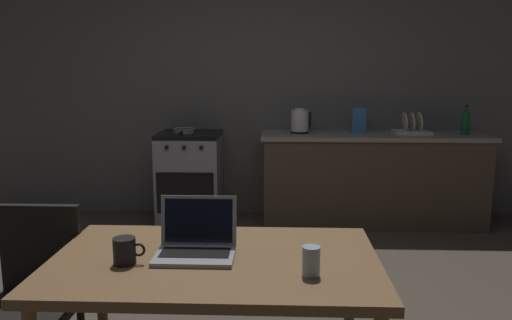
{
  "coord_description": "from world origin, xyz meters",
  "views": [
    {
      "loc": [
        0.26,
        -2.8,
        1.52
      ],
      "look_at": [
        0.1,
        0.94,
        0.84
      ],
      "focal_mm": 35.92,
      "sensor_mm": 36.0,
      "label": 1
    }
  ],
  "objects_px": {
    "chair": "(34,291)",
    "electric_kettle": "(300,121)",
    "laptop": "(196,244)",
    "bottle": "(466,121)",
    "stove_oven": "(190,177)",
    "cereal_box": "(359,120)",
    "frying_pan": "(184,130)",
    "coffee_mug": "(125,251)",
    "dining_table": "(215,275)",
    "drinking_glass": "(311,261)",
    "dish_rack": "(412,129)"
  },
  "relations": [
    {
      "from": "coffee_mug",
      "to": "drinking_glass",
      "type": "distance_m",
      "value": 0.73
    },
    {
      "from": "electric_kettle",
      "to": "drinking_glass",
      "type": "xyz_separation_m",
      "value": [
        -0.09,
        -3.14,
        -0.19
      ]
    },
    {
      "from": "frying_pan",
      "to": "laptop",
      "type": "bearing_deg",
      "value": -78.79
    },
    {
      "from": "coffee_mug",
      "to": "dish_rack",
      "type": "distance_m",
      "value": 3.59
    },
    {
      "from": "chair",
      "to": "dish_rack",
      "type": "bearing_deg",
      "value": 30.67
    },
    {
      "from": "dining_table",
      "to": "bottle",
      "type": "xyz_separation_m",
      "value": [
        2.03,
        2.93,
        0.34
      ]
    },
    {
      "from": "laptop",
      "to": "bottle",
      "type": "bearing_deg",
      "value": 52.22
    },
    {
      "from": "cereal_box",
      "to": "electric_kettle",
      "type": "bearing_deg",
      "value": -177.98
    },
    {
      "from": "stove_oven",
      "to": "electric_kettle",
      "type": "distance_m",
      "value": 1.21
    },
    {
      "from": "frying_pan",
      "to": "coffee_mug",
      "type": "bearing_deg",
      "value": -84.06
    },
    {
      "from": "chair",
      "to": "drinking_glass",
      "type": "bearing_deg",
      "value": -34.3
    },
    {
      "from": "frying_pan",
      "to": "coffee_mug",
      "type": "relative_size",
      "value": 3.05
    },
    {
      "from": "dining_table",
      "to": "drinking_glass",
      "type": "relative_size",
      "value": 11.84
    },
    {
      "from": "chair",
      "to": "cereal_box",
      "type": "xyz_separation_m",
      "value": [
        1.89,
        2.82,
        0.5
      ]
    },
    {
      "from": "laptop",
      "to": "cereal_box",
      "type": "bearing_deg",
      "value": 67.63
    },
    {
      "from": "stove_oven",
      "to": "drinking_glass",
      "type": "distance_m",
      "value": 3.31
    },
    {
      "from": "stove_oven",
      "to": "dish_rack",
      "type": "xyz_separation_m",
      "value": [
        2.15,
        0.0,
        0.49
      ]
    },
    {
      "from": "stove_oven",
      "to": "chair",
      "type": "distance_m",
      "value": 2.81
    },
    {
      "from": "stove_oven",
      "to": "coffee_mug",
      "type": "height_order",
      "value": "stove_oven"
    },
    {
      "from": "electric_kettle",
      "to": "drinking_glass",
      "type": "distance_m",
      "value": 3.15
    },
    {
      "from": "cereal_box",
      "to": "frying_pan",
      "type": "bearing_deg",
      "value": -178.29
    },
    {
      "from": "chair",
      "to": "coffee_mug",
      "type": "bearing_deg",
      "value": -45.16
    },
    {
      "from": "chair",
      "to": "electric_kettle",
      "type": "relative_size",
      "value": 3.71
    },
    {
      "from": "coffee_mug",
      "to": "dining_table",
      "type": "bearing_deg",
      "value": 12.65
    },
    {
      "from": "laptop",
      "to": "frying_pan",
      "type": "bearing_deg",
      "value": 99.47
    },
    {
      "from": "laptop",
      "to": "cereal_box",
      "type": "xyz_separation_m",
      "value": [
        1.12,
        2.97,
        0.21
      ]
    },
    {
      "from": "stove_oven",
      "to": "chair",
      "type": "xyz_separation_m",
      "value": [
        -0.24,
        -2.8,
        0.07
      ]
    },
    {
      "from": "chair",
      "to": "laptop",
      "type": "bearing_deg",
      "value": -29.39
    },
    {
      "from": "laptop",
      "to": "dish_rack",
      "type": "bearing_deg",
      "value": 59.39
    },
    {
      "from": "chair",
      "to": "frying_pan",
      "type": "bearing_deg",
      "value": 67.21
    },
    {
      "from": "electric_kettle",
      "to": "bottle",
      "type": "relative_size",
      "value": 0.86
    },
    {
      "from": "chair",
      "to": "dish_rack",
      "type": "height_order",
      "value": "dish_rack"
    },
    {
      "from": "chair",
      "to": "electric_kettle",
      "type": "distance_m",
      "value": 3.14
    },
    {
      "from": "stove_oven",
      "to": "frying_pan",
      "type": "xyz_separation_m",
      "value": [
        -0.05,
        -0.03,
        0.47
      ]
    },
    {
      "from": "stove_oven",
      "to": "bottle",
      "type": "bearing_deg",
      "value": -1.03
    },
    {
      "from": "stove_oven",
      "to": "dining_table",
      "type": "distance_m",
      "value": 3.04
    },
    {
      "from": "laptop",
      "to": "drinking_glass",
      "type": "relative_size",
      "value": 2.85
    },
    {
      "from": "frying_pan",
      "to": "cereal_box",
      "type": "xyz_separation_m",
      "value": [
        1.69,
        0.05,
        0.1
      ]
    },
    {
      "from": "chair",
      "to": "electric_kettle",
      "type": "xyz_separation_m",
      "value": [
        1.32,
        2.8,
        0.49
      ]
    },
    {
      "from": "electric_kettle",
      "to": "frying_pan",
      "type": "distance_m",
      "value": 1.13
    },
    {
      "from": "stove_oven",
      "to": "cereal_box",
      "type": "height_order",
      "value": "cereal_box"
    },
    {
      "from": "electric_kettle",
      "to": "laptop",
      "type": "bearing_deg",
      "value": -100.58
    },
    {
      "from": "dining_table",
      "to": "frying_pan",
      "type": "bearing_deg",
      "value": 102.58
    },
    {
      "from": "bottle",
      "to": "dish_rack",
      "type": "height_order",
      "value": "bottle"
    },
    {
      "from": "laptop",
      "to": "drinking_glass",
      "type": "bearing_deg",
      "value": -24.96
    },
    {
      "from": "electric_kettle",
      "to": "bottle",
      "type": "bearing_deg",
      "value": -1.84
    },
    {
      "from": "coffee_mug",
      "to": "cereal_box",
      "type": "xyz_separation_m",
      "value": [
        1.38,
        3.07,
        0.2
      ]
    },
    {
      "from": "laptop",
      "to": "cereal_box",
      "type": "distance_m",
      "value": 3.18
    },
    {
      "from": "chair",
      "to": "stove_oven",
      "type": "bearing_deg",
      "value": 66.21
    },
    {
      "from": "laptop",
      "to": "electric_kettle",
      "type": "distance_m",
      "value": 3.0
    }
  ]
}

